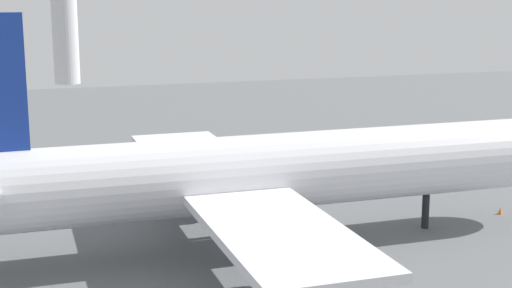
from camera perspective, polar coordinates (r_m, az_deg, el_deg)
ground_plane at (r=67.10m, az=0.00°, el=-7.86°), size 238.77×238.77×0.00m
cargo_airplane at (r=65.17m, az=-0.03°, el=-2.31°), size 59.69×47.63×20.82m
safety_cone_nose at (r=80.42m, az=18.19°, el=-4.89°), size 0.47×0.47×0.67m
control_tower at (r=189.33m, az=-14.51°, el=10.29°), size 11.83×11.83×31.89m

